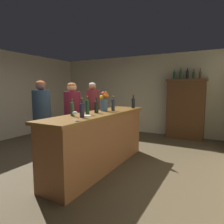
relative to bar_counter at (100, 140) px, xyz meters
The scene contains 22 objects.
floor 0.89m from the bar_counter, behind, with size 9.17×9.17×0.00m, color #4D412C.
wall_back 3.62m from the bar_counter, 101.25° to the left, with size 6.00×0.12×2.66m, color #B6B090.
bar_counter is the anchor object (origin of this frame).
display_cabinet 3.37m from the bar_counter, 71.36° to the left, with size 1.16×0.40×1.82m.
wine_bottle_pinot 0.91m from the bar_counter, 104.47° to the right, with size 0.06×0.06×0.29m.
wine_bottle_chardonnay 0.67m from the bar_counter, 112.75° to the right, with size 0.08×0.08×0.29m.
wine_bottle_rose 1.33m from the bar_counter, 79.42° to the left, with size 0.08×0.08×0.32m.
wine_bottle_syrah 0.95m from the bar_counter, 81.79° to the right, with size 0.07×0.07×0.31m.
wine_bottle_malbec 0.75m from the bar_counter, 99.60° to the right, with size 0.07×0.07×0.33m.
wine_bottle_riesling 0.79m from the bar_counter, 79.89° to the left, with size 0.07×0.07×0.31m.
wine_glass_front 1.16m from the bar_counter, 78.74° to the right, with size 0.07×0.07×0.13m.
wine_glass_mid 0.88m from the bar_counter, 95.72° to the left, with size 0.06×0.06×0.14m.
flower_arrangement 0.79m from the bar_counter, 104.96° to the left, with size 0.18×0.16×0.40m.
cheese_plate 0.74m from the bar_counter, 82.71° to the right, with size 0.17×0.17×0.01m, color white.
display_bottle_left 3.55m from the bar_counter, 77.54° to the left, with size 0.07×0.07×0.32m.
display_bottle_midleft 3.59m from the bar_counter, 74.27° to the left, with size 0.08×0.08×0.34m.
display_bottle_center 3.65m from the bar_counter, 71.12° to the left, with size 0.08×0.08×0.32m.
display_bottle_midright 3.69m from the bar_counter, 68.31° to the left, with size 0.07×0.07×0.30m.
display_bottle_right 3.76m from the bar_counter, 65.68° to the left, with size 0.06×0.06×0.30m.
patron_near_entrance 1.20m from the bar_counter, 155.09° to the right, with size 0.34×0.34×1.68m.
patron_in_grey 1.03m from the bar_counter, 132.47° to the left, with size 0.31×0.31×1.67m.
patron_tall 0.89m from the bar_counter, 168.86° to the left, with size 0.36×0.36×1.66m.
Camera 1 is at (2.69, -3.02, 1.53)m, focal length 31.60 mm.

